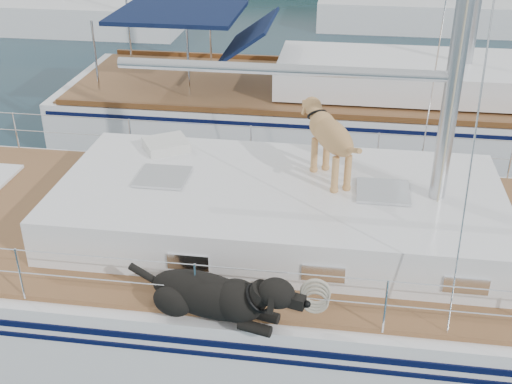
# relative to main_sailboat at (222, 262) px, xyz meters

# --- Properties ---
(ground) EXTENTS (120.00, 120.00, 0.00)m
(ground) POSITION_rel_main_sailboat_xyz_m (-0.10, 0.01, -0.68)
(ground) COLOR black
(ground) RESTS_ON ground
(main_sailboat) EXTENTS (12.00, 4.05, 14.01)m
(main_sailboat) POSITION_rel_main_sailboat_xyz_m (0.00, 0.00, 0.00)
(main_sailboat) COLOR white
(main_sailboat) RESTS_ON ground
(neighbor_sailboat) EXTENTS (11.00, 3.50, 13.30)m
(neighbor_sailboat) POSITION_rel_main_sailboat_xyz_m (1.37, 5.74, -0.05)
(neighbor_sailboat) COLOR white
(neighbor_sailboat) RESTS_ON ground
(bg_boat_west) EXTENTS (8.00, 3.00, 11.65)m
(bg_boat_west) POSITION_rel_main_sailboat_xyz_m (-8.10, 14.01, -0.23)
(bg_boat_west) COLOR white
(bg_boat_west) RESTS_ON ground
(bg_boat_center) EXTENTS (7.20, 3.00, 11.65)m
(bg_boat_center) POSITION_rel_main_sailboat_xyz_m (3.90, 16.01, -0.23)
(bg_boat_center) COLOR white
(bg_boat_center) RESTS_ON ground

